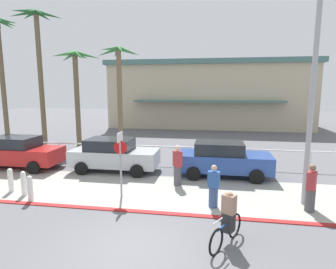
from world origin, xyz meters
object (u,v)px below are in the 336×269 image
Objects in this scene: stop_sign_bike_lane at (120,155)px; car_blue_2 at (223,159)px; bollard_3 at (30,188)px; car_silver_1 at (114,155)px; pedestrian_2 at (311,190)px; palm_tree_3 at (119,74)px; palm_tree_1 at (38,45)px; cyclist_blue_0 at (228,220)px; bollard_0 at (11,180)px; palm_tree_2 at (76,73)px; pedestrian_0 at (177,167)px; streetlight_curb at (315,86)px; car_red_0 at (19,152)px; pedestrian_1 at (214,188)px; bollard_1 at (24,183)px; palm_tree_0 at (0,50)px.

stop_sign_bike_lane is 5.25m from car_blue_2.
stop_sign_bike_lane is 3.58m from bollard_3.
car_silver_1 is 2.62× the size of pedestrian_2.
palm_tree_3 is (-3.33, 9.69, 3.56)m from stop_sign_bike_lane.
palm_tree_1 is at bearing 120.57° from bollard_3.
cyclist_blue_0 reaches higher than bollard_3.
bollard_3 is at bearing -59.43° from palm_tree_1.
stop_sign_bike_lane is 4.79m from bollard_0.
bollard_3 is 11.54m from palm_tree_2.
palm_tree_3 reaches higher than pedestrian_0.
streetlight_curb reaches higher than car_red_0.
car_red_0 is at bearing 161.44° from pedestrian_1.
bollard_0 is 3.92m from car_red_0.
pedestrian_1 is at bearing -55.73° from palm_tree_3.
streetlight_curb reaches higher than pedestrian_0.
car_silver_1 reaches higher than pedestrian_2.
pedestrian_2 reaches higher than cyclist_blue_0.
bollard_0 is 4.75m from car_silver_1.
car_silver_1 is (3.14, 3.54, 0.35)m from bollard_0.
stop_sign_bike_lane is 0.34× the size of streetlight_curb.
bollard_0 is at bearing -97.51° from palm_tree_3.
bollard_3 is at bearing -175.24° from pedestrian_1.
palm_tree_2 is 16.72m from pedestrian_2.
pedestrian_2 is (10.70, 0.27, 0.26)m from bollard_1.
palm_tree_3 is 1.64× the size of car_silver_1.
car_red_0 reaches higher than pedestrian_2.
bollard_1 is 0.23× the size of car_silver_1.
bollard_0 and bollard_3 have the same top height.
cyclist_blue_0 is at bearing -134.35° from streetlight_curb.
palm_tree_0 reaches higher than bollard_0.
palm_tree_3 is at bearing 90.52° from bollard_3.
streetlight_curb is 4.89m from pedestrian_1.
pedestrian_2 is (2.89, 2.54, 0.08)m from cyclist_blue_0.
car_blue_2 is 2.45× the size of pedestrian_0.
car_silver_1 is 2.45× the size of pedestrian_0.
car_silver_1 is (5.24, 0.26, 0.00)m from car_red_0.
bollard_0 is 1.59m from bollard_3.
palm_tree_2 reaches higher than bollard_3.
palm_tree_2 is (-2.44, 9.54, 4.83)m from bollard_1.
car_red_0 is 10.87m from pedestrian_1.
pedestrian_1 is (6.90, -10.12, -4.53)m from palm_tree_3.
bollard_0 is at bearing 178.79° from pedestrian_1.
bollard_3 is at bearing -48.93° from car_red_0.
palm_tree_2 is at bearing 129.84° from car_silver_1.
palm_tree_2 is 3.04m from palm_tree_3.
streetlight_curb is 1.70× the size of car_silver_1.
palm_tree_3 is 15.15m from cyclist_blue_0.
car_red_0 is 2.71× the size of cyclist_blue_0.
palm_tree_0 reaches higher than pedestrian_0.
stop_sign_bike_lane reaches higher than car_blue_2.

